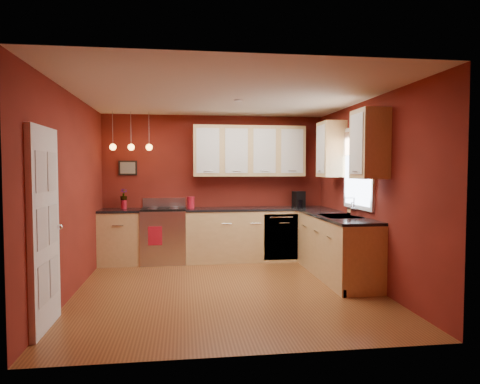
{
  "coord_description": "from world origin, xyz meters",
  "views": [
    {
      "loc": [
        -0.58,
        -5.7,
        1.62
      ],
      "look_at": [
        0.31,
        1.0,
        1.27
      ],
      "focal_mm": 32.0,
      "sensor_mm": 36.0,
      "label": 1
    }
  ],
  "objects": [
    {
      "name": "upper_cabinets_back",
      "position": [
        0.6,
        1.93,
        1.95
      ],
      "size": [
        2.0,
        0.35,
        0.9
      ],
      "primitive_type": "cube",
      "color": "#D8B274",
      "rests_on": "wall_back"
    },
    {
      "name": "counter_back_left",
      "position": [
        -1.65,
        1.8,
        0.92
      ],
      "size": [
        0.7,
        0.62,
        0.04
      ],
      "primitive_type": "cube",
      "color": "black",
      "rests_on": "base_cabinets_back_left"
    },
    {
      "name": "base_cabinets_back_left",
      "position": [
        -1.65,
        1.8,
        0.45
      ],
      "size": [
        0.7,
        0.6,
        0.9
      ],
      "primitive_type": "cube",
      "color": "#D8B274",
      "rests_on": "floor"
    },
    {
      "name": "counter_right",
      "position": [
        1.7,
        0.45,
        0.92
      ],
      "size": [
        0.62,
        2.1,
        0.04
      ],
      "primitive_type": "cube",
      "color": "black",
      "rests_on": "base_cabinets_right"
    },
    {
      "name": "wall_front",
      "position": [
        0.0,
        -2.1,
        1.3
      ],
      "size": [
        4.0,
        0.02,
        2.6
      ],
      "primitive_type": "cube",
      "color": "maroon",
      "rests_on": "floor"
    },
    {
      "name": "wall_back",
      "position": [
        0.0,
        2.1,
        1.3
      ],
      "size": [
        4.0,
        0.02,
        2.6
      ],
      "primitive_type": "cube",
      "color": "maroon",
      "rests_on": "floor"
    },
    {
      "name": "door_left_wall",
      "position": [
        -1.97,
        -1.2,
        1.03
      ],
      "size": [
        0.12,
        0.82,
        2.05
      ],
      "color": "white",
      "rests_on": "floor"
    },
    {
      "name": "wall_picture",
      "position": [
        -1.55,
        2.08,
        1.65
      ],
      "size": [
        0.32,
        0.03,
        0.26
      ],
      "primitive_type": "cube",
      "color": "black",
      "rests_on": "wall_back"
    },
    {
      "name": "floor",
      "position": [
        0.0,
        0.0,
        0.0
      ],
      "size": [
        4.2,
        4.2,
        0.0
      ],
      "primitive_type": "plane",
      "color": "brown",
      "rests_on": "ground"
    },
    {
      "name": "counter_back_right",
      "position": [
        0.73,
        1.8,
        0.92
      ],
      "size": [
        2.54,
        0.62,
        0.04
      ],
      "primitive_type": "cube",
      "color": "black",
      "rests_on": "base_cabinets_back_right"
    },
    {
      "name": "upper_cabinets_right",
      "position": [
        1.82,
        0.32,
        1.95
      ],
      "size": [
        0.35,
        1.95,
        0.9
      ],
      "primitive_type": "cube",
      "color": "#D8B274",
      "rests_on": "wall_right"
    },
    {
      "name": "base_cabinets_right",
      "position": [
        1.7,
        0.45,
        0.45
      ],
      "size": [
        0.6,
        2.1,
        0.9
      ],
      "primitive_type": "cube",
      "color": "#D8B274",
      "rests_on": "floor"
    },
    {
      "name": "pendant_lights",
      "position": [
        -1.45,
        1.75,
        2.01
      ],
      "size": [
        0.71,
        0.11,
        0.66
      ],
      "color": "#96959A",
      "rests_on": "ceiling"
    },
    {
      "name": "window",
      "position": [
        1.97,
        0.3,
        1.69
      ],
      "size": [
        0.06,
        1.02,
        1.22
      ],
      "color": "white",
      "rests_on": "wall_right"
    },
    {
      "name": "base_cabinets_back_right",
      "position": [
        0.73,
        1.8,
        0.45
      ],
      "size": [
        2.54,
        0.6,
        0.9
      ],
      "primitive_type": "cube",
      "color": "#D8B274",
      "rests_on": "floor"
    },
    {
      "name": "ceiling",
      "position": [
        0.0,
        0.0,
        2.6
      ],
      "size": [
        4.0,
        4.2,
        0.02
      ],
      "primitive_type": "cube",
      "color": "beige",
      "rests_on": "wall_back"
    },
    {
      "name": "red_vase",
      "position": [
        -1.6,
        1.88,
        1.02
      ],
      "size": [
        0.1,
        0.1,
        0.15
      ],
      "primitive_type": "cylinder",
      "color": "#AA1222",
      "rests_on": "counter_back_left"
    },
    {
      "name": "dishwasher_front",
      "position": [
        1.1,
        1.51,
        0.45
      ],
      "size": [
        0.6,
        0.02,
        0.8
      ],
      "primitive_type": "cube",
      "color": "silver",
      "rests_on": "base_cabinets_back_right"
    },
    {
      "name": "gas_range",
      "position": [
        -0.92,
        1.8,
        0.48
      ],
      "size": [
        0.76,
        0.64,
        1.11
      ],
      "color": "silver",
      "rests_on": "floor"
    },
    {
      "name": "soap_pump",
      "position": [
        1.84,
        0.21,
        1.04
      ],
      "size": [
        0.11,
        0.11,
        0.21
      ],
      "primitive_type": "imported",
      "rotation": [
        0.0,
        0.0,
        0.17
      ],
      "color": "silver",
      "rests_on": "counter_right"
    },
    {
      "name": "red_canister",
      "position": [
        -0.45,
        1.83,
        1.04
      ],
      "size": [
        0.14,
        0.14,
        0.2
      ],
      "color": "#AA1222",
      "rests_on": "counter_back_right"
    },
    {
      "name": "dish_towel",
      "position": [
        -1.05,
        1.47,
        0.52
      ],
      "size": [
        0.23,
        0.02,
        0.31
      ],
      "primitive_type": "cube",
      "color": "#AA1222",
      "rests_on": "gas_range"
    },
    {
      "name": "sink",
      "position": [
        1.7,
        0.3,
        0.92
      ],
      "size": [
        0.5,
        0.7,
        0.33
      ],
      "color": "#96959A",
      "rests_on": "counter_right"
    },
    {
      "name": "wall_right",
      "position": [
        2.0,
        0.0,
        1.3
      ],
      "size": [
        0.02,
        4.2,
        2.6
      ],
      "primitive_type": "cube",
      "color": "maroon",
      "rests_on": "floor"
    },
    {
      "name": "coffee_maker",
      "position": [
        1.52,
        1.89,
        1.07
      ],
      "size": [
        0.23,
        0.23,
        0.29
      ],
      "rotation": [
        0.0,
        0.0,
        0.26
      ],
      "color": "black",
      "rests_on": "counter_back_right"
    },
    {
      "name": "wall_left",
      "position": [
        -2.0,
        0.0,
        1.3
      ],
      "size": [
        0.02,
        4.2,
        2.6
      ],
      "primitive_type": "cube",
      "color": "maroon",
      "rests_on": "floor"
    },
    {
      "name": "flowers",
      "position": [
        -1.6,
        1.88,
        1.18
      ],
      "size": [
        0.15,
        0.15,
        0.21
      ],
      "primitive_type": "imported",
      "rotation": [
        0.0,
        0.0,
        0.36
      ],
      "color": "#AA1222",
      "rests_on": "red_vase"
    }
  ]
}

